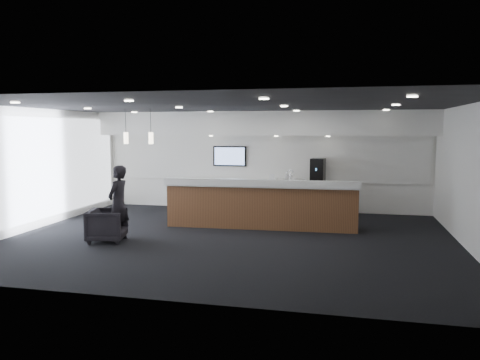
% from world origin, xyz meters
% --- Properties ---
extents(ground, '(10.00, 10.00, 0.00)m').
position_xyz_m(ground, '(0.00, 0.00, 0.00)').
color(ground, black).
rests_on(ground, ground).
extents(ceiling, '(10.00, 8.00, 0.02)m').
position_xyz_m(ceiling, '(0.00, 0.00, 3.00)').
color(ceiling, black).
rests_on(ceiling, back_wall).
extents(back_wall, '(10.00, 0.02, 3.00)m').
position_xyz_m(back_wall, '(0.00, 4.00, 1.50)').
color(back_wall, white).
rests_on(back_wall, ground).
extents(left_wall, '(0.02, 8.00, 3.00)m').
position_xyz_m(left_wall, '(-5.00, 0.00, 1.50)').
color(left_wall, white).
rests_on(left_wall, ground).
extents(right_wall, '(0.02, 8.00, 3.00)m').
position_xyz_m(right_wall, '(5.00, 0.00, 1.50)').
color(right_wall, white).
rests_on(right_wall, ground).
extents(soffit_bulkhead, '(10.00, 0.90, 0.70)m').
position_xyz_m(soffit_bulkhead, '(0.00, 3.55, 2.65)').
color(soffit_bulkhead, white).
rests_on(soffit_bulkhead, back_wall).
extents(alcove_panel, '(9.80, 0.06, 1.40)m').
position_xyz_m(alcove_panel, '(0.00, 3.97, 1.60)').
color(alcove_panel, white).
rests_on(alcove_panel, back_wall).
extents(window_blinds_wall, '(0.04, 7.36, 2.55)m').
position_xyz_m(window_blinds_wall, '(-4.96, 0.00, 1.50)').
color(window_blinds_wall, white).
rests_on(window_blinds_wall, left_wall).
extents(back_credenza, '(5.06, 0.66, 0.95)m').
position_xyz_m(back_credenza, '(-0.00, 3.64, 0.48)').
color(back_credenza, gray).
rests_on(back_credenza, ground).
extents(wall_tv, '(1.05, 0.08, 0.62)m').
position_xyz_m(wall_tv, '(-1.00, 3.91, 1.65)').
color(wall_tv, black).
rests_on(wall_tv, back_wall).
extents(pendant_left, '(0.12, 0.12, 0.30)m').
position_xyz_m(pendant_left, '(-2.40, 0.80, 2.25)').
color(pendant_left, '#FFEDC6').
rests_on(pendant_left, ceiling).
extents(pendant_right, '(0.12, 0.12, 0.30)m').
position_xyz_m(pendant_right, '(-3.10, 0.80, 2.25)').
color(pendant_right, '#FFEDC6').
rests_on(pendant_right, ceiling).
extents(ceiling_can_lights, '(7.00, 5.00, 0.02)m').
position_xyz_m(ceiling_can_lights, '(0.00, 0.00, 2.97)').
color(ceiling_can_lights, white).
rests_on(ceiling_can_lights, ceiling).
extents(service_counter, '(4.86, 1.01, 1.49)m').
position_xyz_m(service_counter, '(0.46, 1.33, 0.58)').
color(service_counter, brown).
rests_on(service_counter, ground).
extents(coffee_machine, '(0.44, 0.54, 0.68)m').
position_xyz_m(coffee_machine, '(1.72, 3.65, 1.29)').
color(coffee_machine, black).
rests_on(coffee_machine, back_credenza).
extents(info_sign_left, '(0.16, 0.05, 0.22)m').
position_xyz_m(info_sign_left, '(0.39, 3.52, 1.06)').
color(info_sign_left, silver).
rests_on(info_sign_left, back_credenza).
extents(info_sign_right, '(0.16, 0.05, 0.22)m').
position_xyz_m(info_sign_right, '(0.86, 3.57, 1.06)').
color(info_sign_right, silver).
rests_on(info_sign_right, back_credenza).
extents(armchair, '(0.96, 0.95, 0.72)m').
position_xyz_m(armchair, '(-2.60, -0.87, 0.36)').
color(armchair, black).
rests_on(armchair, ground).
extents(lounge_guest, '(0.45, 0.65, 1.68)m').
position_xyz_m(lounge_guest, '(-2.40, -0.71, 0.84)').
color(lounge_guest, black).
rests_on(lounge_guest, ground).
extents(cup_0, '(0.11, 0.11, 0.10)m').
position_xyz_m(cup_0, '(1.35, 3.54, 1.00)').
color(cup_0, white).
rests_on(cup_0, back_credenza).
extents(cup_1, '(0.16, 0.16, 0.10)m').
position_xyz_m(cup_1, '(1.21, 3.54, 1.00)').
color(cup_1, white).
rests_on(cup_1, back_credenza).
extents(cup_2, '(0.14, 0.14, 0.10)m').
position_xyz_m(cup_2, '(1.07, 3.54, 1.00)').
color(cup_2, white).
rests_on(cup_2, back_credenza).
extents(cup_3, '(0.14, 0.14, 0.10)m').
position_xyz_m(cup_3, '(0.93, 3.54, 1.00)').
color(cup_3, white).
rests_on(cup_3, back_credenza).
extents(cup_4, '(0.15, 0.15, 0.10)m').
position_xyz_m(cup_4, '(0.79, 3.54, 1.00)').
color(cup_4, white).
rests_on(cup_4, back_credenza).
extents(cup_5, '(0.12, 0.12, 0.10)m').
position_xyz_m(cup_5, '(0.65, 3.54, 1.00)').
color(cup_5, white).
rests_on(cup_5, back_credenza).
extents(cup_6, '(0.16, 0.16, 0.10)m').
position_xyz_m(cup_6, '(0.51, 3.54, 1.00)').
color(cup_6, white).
rests_on(cup_6, back_credenza).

